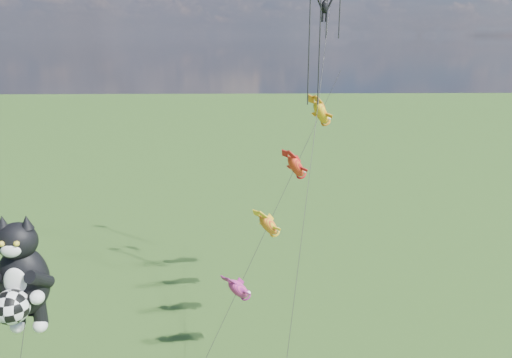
{
  "coord_description": "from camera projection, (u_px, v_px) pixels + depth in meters",
  "views": [
    {
      "loc": [
        14.01,
        -20.43,
        18.88
      ],
      "look_at": [
        14.77,
        9.77,
        10.19
      ],
      "focal_mm": 35.0,
      "sensor_mm": 36.0,
      "label": 1
    }
  ],
  "objects": [
    {
      "name": "cat_kite_rig",
      "position": [
        21.0,
        277.0,
        23.07
      ],
      "size": [
        2.7,
        4.27,
        11.11
      ],
      "rotation": [
        0.0,
        0.0,
        -0.17
      ],
      "color": "brown",
      "rests_on": "ground"
    },
    {
      "name": "parafoil_rig",
      "position": [
        325.0,
        1.0,
        30.36
      ],
      "size": [
        5.56,
        17.02,
        28.22
      ],
      "rotation": [
        0.0,
        0.0,
        -0.19
      ],
      "color": "brown",
      "rests_on": "ground"
    },
    {
      "name": "fish_windsock_rig",
      "position": [
        282.0,
        196.0,
        31.0
      ],
      "size": [
        10.08,
        12.52,
        16.6
      ],
      "rotation": [
        0.0,
        0.0,
        -0.35
      ],
      "color": "brown",
      "rests_on": "ground"
    }
  ]
}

